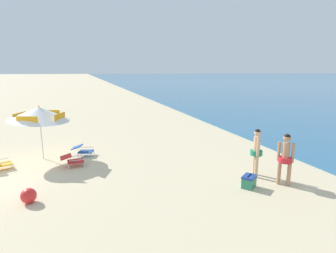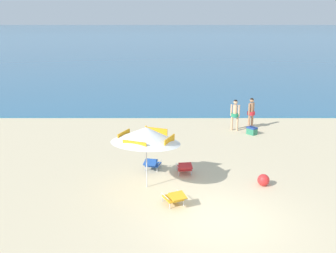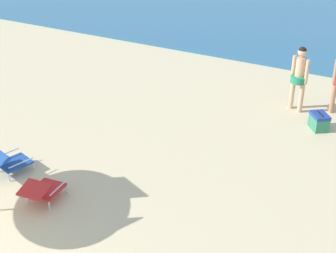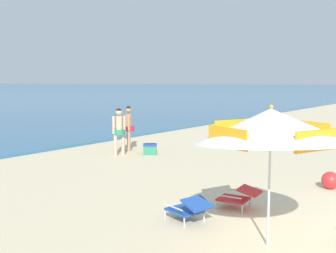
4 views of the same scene
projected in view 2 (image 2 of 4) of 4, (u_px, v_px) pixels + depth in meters
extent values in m
plane|color=beige|center=(221.00, 220.00, 11.45)|extent=(800.00, 800.00, 0.00)
cube|color=#2D668E|center=(170.00, 28.00, 409.51)|extent=(800.00, 800.00, 0.10)
cylinder|color=silver|center=(147.00, 158.00, 13.46)|extent=(0.04, 0.04, 2.22)
cone|color=white|center=(146.00, 135.00, 13.24)|extent=(3.44, 3.45, 0.74)
cube|color=orange|center=(157.00, 132.00, 14.05)|extent=(0.81, 0.37, 0.30)
cube|color=orange|center=(124.00, 135.00, 13.59)|extent=(0.37, 0.81, 0.30)
cube|color=orange|center=(135.00, 146.00, 12.49)|extent=(0.81, 0.37, 0.30)
cube|color=orange|center=(170.00, 141.00, 12.95)|extent=(0.37, 0.81, 0.30)
sphere|color=orange|center=(146.00, 126.00, 13.16)|extent=(0.06, 0.06, 0.06)
cube|color=#1E4799|center=(154.00, 164.00, 15.38)|extent=(0.66, 0.72, 0.04)
cube|color=#1E4799|center=(151.00, 162.00, 14.98)|extent=(0.58, 0.53, 0.16)
cylinder|color=silver|center=(150.00, 164.00, 15.74)|extent=(0.03, 0.03, 0.18)
cylinder|color=silver|center=(161.00, 165.00, 15.61)|extent=(0.03, 0.03, 0.18)
cylinder|color=silver|center=(145.00, 169.00, 15.21)|extent=(0.03, 0.03, 0.18)
cylinder|color=silver|center=(157.00, 170.00, 15.08)|extent=(0.03, 0.03, 0.18)
cylinder|color=silver|center=(147.00, 161.00, 15.42)|extent=(0.17, 0.53, 0.02)
cylinder|color=silver|center=(160.00, 162.00, 15.28)|extent=(0.17, 0.53, 0.02)
cube|color=red|center=(184.00, 168.00, 14.99)|extent=(0.59, 0.66, 0.04)
cube|color=red|center=(186.00, 166.00, 14.60)|extent=(0.54, 0.47, 0.13)
cylinder|color=silver|center=(177.00, 168.00, 15.27)|extent=(0.03, 0.03, 0.18)
cylinder|color=silver|center=(189.00, 168.00, 15.32)|extent=(0.03, 0.03, 0.18)
cylinder|color=silver|center=(179.00, 174.00, 14.72)|extent=(0.03, 0.03, 0.18)
cylinder|color=silver|center=(192.00, 173.00, 14.77)|extent=(0.03, 0.03, 0.18)
cylinder|color=silver|center=(177.00, 165.00, 14.93)|extent=(0.09, 0.54, 0.02)
cylinder|color=silver|center=(191.00, 165.00, 14.99)|extent=(0.09, 0.54, 0.02)
cube|color=gold|center=(173.00, 198.00, 12.44)|extent=(0.72, 0.76, 0.04)
cube|color=gold|center=(178.00, 196.00, 12.08)|extent=(0.62, 0.59, 0.13)
cylinder|color=silver|center=(163.00, 199.00, 12.62)|extent=(0.03, 0.03, 0.18)
cylinder|color=silver|center=(176.00, 196.00, 12.82)|extent=(0.03, 0.03, 0.18)
cylinder|color=silver|center=(170.00, 206.00, 12.12)|extent=(0.03, 0.03, 0.18)
cylinder|color=silver|center=(184.00, 203.00, 12.32)|extent=(0.03, 0.03, 0.18)
cylinder|color=silver|center=(165.00, 196.00, 12.30)|extent=(0.25, 0.50, 0.02)
cylinder|color=silver|center=(181.00, 193.00, 12.52)|extent=(0.25, 0.50, 0.02)
cylinder|color=tan|center=(252.00, 121.00, 21.34)|extent=(0.12, 0.12, 0.84)
cylinder|color=tan|center=(249.00, 121.00, 21.14)|extent=(0.12, 0.12, 0.84)
cylinder|color=red|center=(251.00, 113.00, 21.12)|extent=(0.42, 0.42, 0.18)
cylinder|color=tan|center=(252.00, 108.00, 21.05)|extent=(0.23, 0.23, 0.60)
cylinder|color=tan|center=(254.00, 108.00, 21.20)|extent=(0.09, 0.09, 0.63)
cylinder|color=tan|center=(249.00, 109.00, 20.91)|extent=(0.09, 0.09, 0.63)
sphere|color=tan|center=(252.00, 100.00, 20.93)|extent=(0.23, 0.23, 0.23)
sphere|color=black|center=(252.00, 100.00, 20.93)|extent=(0.21, 0.21, 0.21)
cylinder|color=#D8A87F|center=(238.00, 123.00, 20.79)|extent=(0.12, 0.12, 0.84)
cylinder|color=#D8A87F|center=(232.00, 123.00, 20.90)|extent=(0.12, 0.12, 0.84)
cylinder|color=#23845B|center=(235.00, 115.00, 20.73)|extent=(0.42, 0.42, 0.17)
cylinder|color=#D8A87F|center=(235.00, 110.00, 20.66)|extent=(0.23, 0.23, 0.59)
cylinder|color=#D8A87F|center=(239.00, 111.00, 20.58)|extent=(0.09, 0.09, 0.63)
cylinder|color=#D8A87F|center=(232.00, 110.00, 20.74)|extent=(0.09, 0.09, 0.63)
sphere|color=#D8A87F|center=(236.00, 102.00, 20.54)|extent=(0.23, 0.23, 0.23)
sphere|color=black|center=(236.00, 102.00, 20.53)|extent=(0.21, 0.21, 0.21)
cube|color=#2D7F5B|center=(252.00, 131.00, 20.16)|extent=(0.56, 0.59, 0.32)
cube|color=navy|center=(252.00, 128.00, 20.10)|extent=(0.58, 0.61, 0.08)
cylinder|color=black|center=(252.00, 127.00, 20.09)|extent=(0.22, 0.28, 0.02)
sphere|color=red|center=(264.00, 180.00, 13.81)|extent=(0.43, 0.43, 0.43)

